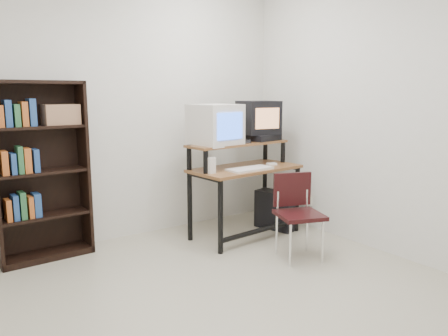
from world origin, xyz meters
TOP-DOWN VIEW (x-y plane):
  - floor at (0.00, 0.00)m, footprint 4.00×4.00m
  - back_wall at (0.00, 2.00)m, footprint 4.00×0.01m
  - right_wall at (2.00, 0.00)m, footprint 0.01×4.00m
  - computer_desk at (1.20, 1.32)m, footprint 1.19×0.67m
  - crt_monitor at (0.92, 1.44)m, footprint 0.49×0.49m
  - vcr at (1.53, 1.43)m, footprint 0.41×0.33m
  - crt_tv at (1.51, 1.48)m, footprint 0.43×0.43m
  - cd_spindle at (1.22, 1.33)m, footprint 0.13×0.13m
  - keyboard at (1.14, 1.15)m, footprint 0.48×0.22m
  - mousepad at (1.51, 1.23)m, footprint 0.23×0.19m
  - mouse at (1.51, 1.24)m, footprint 0.11×0.07m
  - desk_speaker at (0.71, 1.23)m, footprint 0.09×0.09m
  - pc_tower at (1.63, 1.30)m, footprint 0.31×0.49m
  - school_chair at (1.22, 0.56)m, footprint 0.49×0.49m
  - bookshelf at (-0.68, 1.85)m, footprint 0.81×0.30m
  - wall_outlet at (1.99, 1.15)m, footprint 0.02×0.08m

SIDE VIEW (x-z plane):
  - floor at x=0.00m, z-range -0.01..0.00m
  - pc_tower at x=1.63m, z-range 0.00..0.42m
  - wall_outlet at x=1.99m, z-range 0.24..0.36m
  - school_chair at x=1.22m, z-range 0.09..0.85m
  - computer_desk at x=1.20m, z-range 0.19..1.17m
  - mousepad at x=1.51m, z-range 0.72..0.73m
  - keyboard at x=1.14m, z-range 0.72..0.75m
  - mouse at x=1.51m, z-range 0.73..0.76m
  - desk_speaker at x=0.71m, z-range 0.72..0.89m
  - bookshelf at x=-0.68m, z-range 0.03..1.63m
  - cd_spindle at x=1.22m, z-range 0.97..1.02m
  - vcr at x=1.53m, z-range 0.97..1.05m
  - crt_monitor at x=0.92m, z-range 0.97..1.38m
  - crt_tv at x=1.51m, z-range 1.05..1.41m
  - back_wall at x=0.00m, z-range 0.00..2.60m
  - right_wall at x=2.00m, z-range 0.00..2.60m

